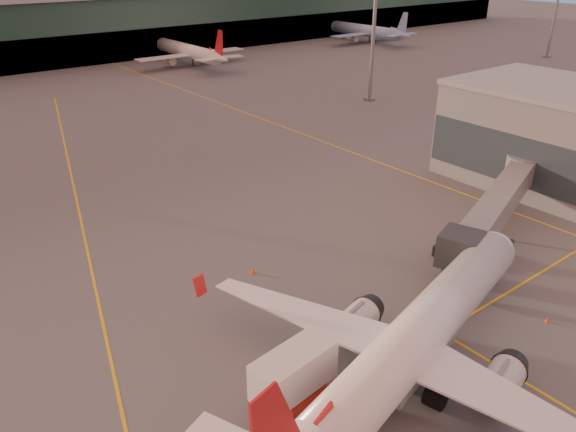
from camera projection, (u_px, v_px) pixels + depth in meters
ground at (454, 396)px, 38.61m from camera, size 600.00×600.00×0.00m
taxi_markings at (104, 209)px, 66.08m from camera, size 100.12×173.00×0.01m
gate_building at (548, 134)px, 71.97m from camera, size 18.40×22.40×12.60m
mast_east_near at (374, 23)px, 106.80m from camera, size 2.40×2.40×25.60m
mast_east_far at (558, 1)px, 151.41m from camera, size 2.40×2.40×25.60m
main_airplane at (412, 343)px, 38.22m from camera, size 35.22×32.09×10.77m
jet_bridge at (501, 201)px, 59.03m from camera, size 27.08×11.88×5.50m
catering_truck at (295, 377)px, 36.57m from camera, size 6.10×3.20×4.53m
pushback_tug at (450, 247)px, 56.31m from camera, size 3.70×2.29×1.81m
cone_wing_left at (253, 270)px, 53.03m from camera, size 0.47×0.47×0.59m
cone_fwd at (547, 320)px, 46.08m from camera, size 0.38×0.38×0.48m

